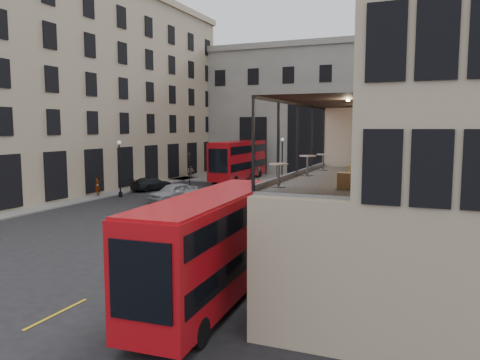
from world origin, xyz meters
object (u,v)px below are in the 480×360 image
at_px(car_b, 313,184).
at_px(cafe_chair_c, 353,169).
at_px(pedestrian_d, 395,175).
at_px(cafe_chair_a, 345,179).
at_px(bus_far, 239,159).
at_px(cafe_table_far, 323,159).
at_px(pedestrian_b, 253,176).
at_px(pedestrian_a, 191,172).
at_px(pedestrian_c, 333,173).
at_px(cafe_chair_d, 362,164).
at_px(car_c, 152,184).
at_px(bus_near, 214,242).
at_px(traffic_light_near, 258,187).
at_px(cafe_table_mid, 307,162).
at_px(car_a, 174,192).
at_px(traffic_light_far, 189,164).
at_px(cafe_chair_b, 361,174).
at_px(street_lamp_b, 282,163).
at_px(bicycle, 248,198).
at_px(cyclist, 276,203).
at_px(pedestrian_e, 97,187).
at_px(street_lamp_a, 120,172).
at_px(cafe_table_near, 279,171).

distance_m(car_b, cafe_chair_c, 29.66).
relative_size(pedestrian_d, cafe_chair_a, 1.97).
bearing_deg(bus_far, cafe_table_far, -61.59).
height_order(pedestrian_b, cafe_table_far, cafe_table_far).
bearing_deg(pedestrian_a, pedestrian_b, -8.99).
distance_m(pedestrian_c, cafe_chair_d, 37.57).
bearing_deg(pedestrian_a, cafe_table_far, -58.82).
bearing_deg(car_c, cafe_chair_d, 156.42).
xyz_separation_m(bus_near, pedestrian_b, (-12.31, 36.84, -1.49)).
relative_size(car_b, pedestrian_b, 2.82).
relative_size(traffic_light_near, pedestrian_d, 2.00).
bearing_deg(pedestrian_c, cafe_table_mid, 102.55).
bearing_deg(car_a, traffic_light_far, 129.66).
distance_m(bus_near, pedestrian_c, 43.02).
height_order(bus_far, cafe_chair_b, cafe_chair_b).
distance_m(traffic_light_near, cafe_chair_b, 15.62).
xyz_separation_m(street_lamp_b, pedestrian_d, (12.23, 5.54, -1.44)).
bearing_deg(bus_near, traffic_light_far, 119.75).
relative_size(bus_near, pedestrian_b, 6.45).
relative_size(traffic_light_near, pedestrian_b, 2.37).
relative_size(car_b, bicycle, 2.80).
bearing_deg(traffic_light_near, pedestrian_a, 127.63).
bearing_deg(cyclist, pedestrian_d, -22.00).
bearing_deg(cafe_table_mid, pedestrian_e, 145.15).
bearing_deg(car_a, bicycle, 35.76).
height_order(street_lamp_b, car_b, street_lamp_b).
relative_size(traffic_light_near, bus_far, 0.31).
bearing_deg(bicycle, cafe_chair_c, -150.99).
height_order(pedestrian_c, pedestrian_e, pedestrian_e).
bearing_deg(pedestrian_c, pedestrian_a, 20.96).
bearing_deg(car_c, street_lamp_a, 104.85).
height_order(bus_far, cafe_chair_d, cafe_chair_d).
height_order(cyclist, cafe_chair_b, cafe_chair_b).
bearing_deg(pedestrian_d, pedestrian_c, 76.79).
height_order(street_lamp_a, cafe_chair_d, cafe_chair_d).
bearing_deg(cafe_chair_a, pedestrian_e, 142.32).
height_order(pedestrian_a, cafe_chair_d, cafe_chair_d).
relative_size(cafe_table_near, cafe_table_mid, 0.94).
bearing_deg(cafe_table_mid, pedestrian_d, 88.78).
bearing_deg(cyclist, cafe_chair_d, -152.11).
bearing_deg(cafe_table_near, pedestrian_a, 121.86).
xyz_separation_m(cyclist, cafe_chair_d, (7.68, -11.13, 3.97)).
distance_m(bicycle, cyclist, 6.42).
distance_m(bus_near, cafe_chair_a, 5.53).
relative_size(street_lamp_b, cafe_table_mid, 6.46).
bearing_deg(street_lamp_b, traffic_light_near, -77.20).
distance_m(car_b, cafe_chair_d, 27.34).
bearing_deg(cafe_chair_b, cafe_table_far, 121.01).
height_order(cafe_chair_a, cafe_chair_b, cafe_chair_a).
xyz_separation_m(street_lamp_a, pedestrian_e, (-2.00, -0.82, -1.41)).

